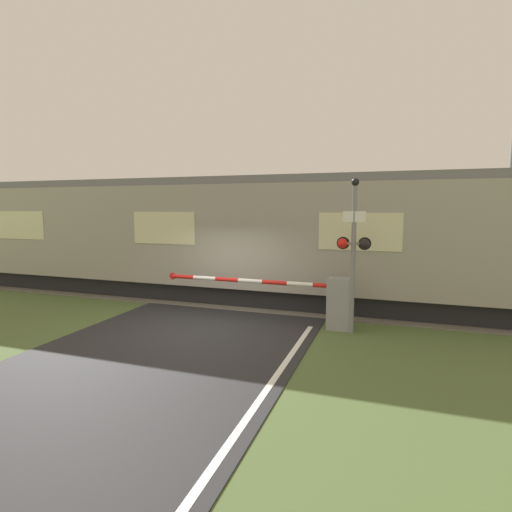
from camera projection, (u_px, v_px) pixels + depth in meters
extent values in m
plane|color=#4C6033|center=(203.00, 329.00, 10.01)|extent=(80.00, 80.00, 0.00)
cube|color=#666056|center=(249.00, 299.00, 13.25)|extent=(36.00, 3.20, 0.03)
cube|color=#595451|center=(242.00, 301.00, 12.57)|extent=(36.00, 0.08, 0.10)
cube|color=#595451|center=(256.00, 292.00, 13.92)|extent=(36.00, 0.08, 0.10)
cube|color=black|center=(187.00, 286.00, 13.97)|extent=(19.85, 2.32, 0.60)
cube|color=#9E998E|center=(186.00, 233.00, 13.74)|extent=(21.57, 2.73, 3.11)
cube|color=slate|center=(184.00, 183.00, 13.54)|extent=(21.14, 2.51, 0.24)
cube|color=beige|center=(360.00, 232.00, 10.51)|extent=(2.16, 0.02, 1.00)
cube|color=beige|center=(164.00, 228.00, 12.42)|extent=(2.16, 0.02, 1.00)
cube|color=beige|center=(20.00, 225.00, 14.33)|extent=(2.16, 0.02, 1.00)
cube|color=gray|center=(340.00, 304.00, 9.92)|extent=(0.60, 0.44, 1.30)
cylinder|color=gray|center=(340.00, 287.00, 9.86)|extent=(0.16, 0.16, 0.18)
cylinder|color=red|center=(326.00, 286.00, 9.97)|extent=(0.67, 0.11, 0.11)
cylinder|color=white|center=(300.00, 284.00, 10.19)|extent=(0.67, 0.11, 0.11)
cylinder|color=red|center=(275.00, 283.00, 10.41)|extent=(0.67, 0.11, 0.11)
cylinder|color=white|center=(250.00, 281.00, 10.62)|extent=(0.67, 0.11, 0.11)
cylinder|color=red|center=(227.00, 280.00, 10.84)|extent=(0.67, 0.11, 0.11)
cylinder|color=white|center=(205.00, 278.00, 11.06)|extent=(0.67, 0.11, 0.11)
cylinder|color=red|center=(183.00, 277.00, 11.27)|extent=(0.67, 0.11, 0.11)
cylinder|color=red|center=(173.00, 276.00, 11.38)|extent=(0.20, 0.02, 0.20)
cylinder|color=gray|center=(353.00, 261.00, 9.49)|extent=(0.11, 0.11, 3.51)
cube|color=gray|center=(354.00, 244.00, 9.43)|extent=(0.62, 0.07, 0.07)
sphere|color=red|center=(343.00, 243.00, 9.47)|extent=(0.24, 0.24, 0.24)
sphere|color=black|center=(364.00, 244.00, 9.31)|extent=(0.24, 0.24, 0.24)
cylinder|color=black|center=(343.00, 243.00, 9.57)|extent=(0.30, 0.06, 0.30)
cylinder|color=black|center=(365.00, 244.00, 9.41)|extent=(0.30, 0.06, 0.30)
cube|color=white|center=(354.00, 217.00, 9.32)|extent=(0.53, 0.02, 0.25)
sphere|color=black|center=(355.00, 182.00, 9.26)|extent=(0.18, 0.18, 0.18)
cylinder|color=slate|center=(510.00, 209.00, 12.71)|extent=(0.20, 0.20, 5.94)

